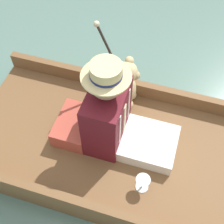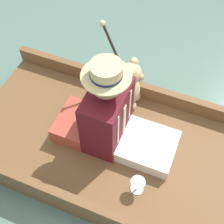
{
  "view_description": "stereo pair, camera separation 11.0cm",
  "coord_description": "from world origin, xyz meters",
  "px_view_note": "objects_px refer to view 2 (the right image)",
  "views": [
    {
      "loc": [
        1.16,
        0.19,
        2.28
      ],
      "look_at": [
        -0.05,
        -0.18,
        0.5
      ],
      "focal_mm": 50.0,
      "sensor_mm": 36.0,
      "label": 1
    },
    {
      "loc": [
        1.13,
        0.3,
        2.28
      ],
      "look_at": [
        -0.05,
        -0.18,
        0.5
      ],
      "focal_mm": 50.0,
      "sensor_mm": 36.0,
      "label": 2
    }
  ],
  "objects_px": {
    "seated_person": "(115,117)",
    "walking_cane": "(117,57)",
    "wine_glass": "(138,184)",
    "teddy_bear": "(131,86)"
  },
  "relations": [
    {
      "from": "seated_person",
      "to": "walking_cane",
      "type": "bearing_deg",
      "value": -151.71
    },
    {
      "from": "seated_person",
      "to": "wine_glass",
      "type": "distance_m",
      "value": 0.49
    },
    {
      "from": "wine_glass",
      "to": "walking_cane",
      "type": "relative_size",
      "value": 0.17
    },
    {
      "from": "seated_person",
      "to": "wine_glass",
      "type": "bearing_deg",
      "value": 50.49
    },
    {
      "from": "seated_person",
      "to": "teddy_bear",
      "type": "relative_size",
      "value": 1.72
    },
    {
      "from": "wine_glass",
      "to": "walking_cane",
      "type": "distance_m",
      "value": 0.95
    },
    {
      "from": "seated_person",
      "to": "teddy_bear",
      "type": "bearing_deg",
      "value": -168.65
    },
    {
      "from": "seated_person",
      "to": "wine_glass",
      "type": "relative_size",
      "value": 6.21
    },
    {
      "from": "seated_person",
      "to": "walking_cane",
      "type": "xyz_separation_m",
      "value": [
        -0.43,
        -0.16,
        0.15
      ]
    },
    {
      "from": "teddy_bear",
      "to": "wine_glass",
      "type": "distance_m",
      "value": 0.79
    }
  ]
}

